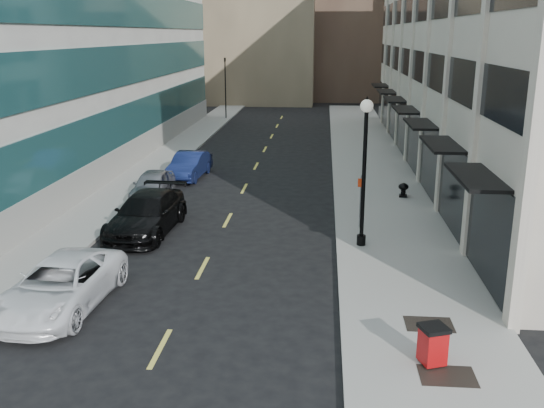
% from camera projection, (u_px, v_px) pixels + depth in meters
% --- Properties ---
extents(ground, '(160.00, 160.00, 0.00)m').
position_uv_depth(ground, '(139.00, 389.00, 14.83)').
color(ground, black).
rests_on(ground, ground).
extents(sidewalk_right, '(5.00, 80.00, 0.15)m').
position_uv_depth(sidewalk_right, '(379.00, 190.00, 33.38)').
color(sidewalk_right, '#9A978C').
rests_on(sidewalk_right, ground).
extents(sidewalk_left, '(3.00, 80.00, 0.15)m').
position_uv_depth(sidewalk_left, '(131.00, 185.00, 34.52)').
color(sidewalk_left, '#9A978C').
rests_on(sidewalk_left, ground).
extents(building_right, '(15.30, 46.50, 18.25)m').
position_uv_depth(building_right, '(533.00, 23.00, 36.88)').
color(building_right, beige).
rests_on(building_right, ground).
extents(building_left, '(16.14, 46.00, 20.00)m').
position_uv_depth(building_left, '(13.00, 8.00, 39.32)').
color(building_left, silver).
rests_on(building_left, ground).
extents(skyline_tan_far, '(12.00, 14.00, 22.00)m').
position_uv_depth(skyline_tan_far, '(199.00, 15.00, 87.79)').
color(skyline_tan_far, '#8F7B5D').
rests_on(skyline_tan_far, ground).
extents(skyline_stone, '(10.00, 14.00, 20.00)m').
position_uv_depth(skyline_stone, '(438.00, 20.00, 73.93)').
color(skyline_stone, beige).
rests_on(skyline_stone, ground).
extents(grate_mid, '(1.40, 1.00, 0.01)m').
position_uv_depth(grate_mid, '(447.00, 376.00, 15.13)').
color(grate_mid, black).
rests_on(grate_mid, sidewalk_right).
extents(grate_far, '(1.40, 1.00, 0.01)m').
position_uv_depth(grate_far, '(429.00, 324.00, 17.81)').
color(grate_far, black).
rests_on(grate_far, sidewalk_right).
extents(road_centerline, '(0.15, 68.20, 0.01)m').
position_uv_depth(road_centerline, '(237.00, 203.00, 31.13)').
color(road_centerline, '#D8CC4C').
rests_on(road_centerline, ground).
extents(traffic_signal, '(0.66, 0.66, 6.98)m').
position_uv_depth(traffic_signal, '(225.00, 62.00, 59.76)').
color(traffic_signal, black).
rests_on(traffic_signal, ground).
extents(car_white_van, '(2.89, 5.72, 1.55)m').
position_uv_depth(car_white_van, '(61.00, 285.00, 19.03)').
color(car_white_van, white).
rests_on(car_white_van, ground).
extents(car_black_pickup, '(2.71, 6.01, 1.71)m').
position_uv_depth(car_black_pickup, '(147.00, 214.00, 26.27)').
color(car_black_pickup, black).
rests_on(car_black_pickup, ground).
extents(car_silver_sedan, '(1.87, 4.43, 1.50)m').
position_uv_depth(car_silver_sedan, '(153.00, 185.00, 31.66)').
color(car_silver_sedan, gray).
rests_on(car_silver_sedan, ground).
extents(car_blue_sedan, '(2.03, 4.82, 1.55)m').
position_uv_depth(car_blue_sedan, '(189.00, 165.00, 36.28)').
color(car_blue_sedan, navy).
rests_on(car_blue_sedan, ground).
extents(trash_bin, '(0.84, 0.84, 1.07)m').
position_uv_depth(trash_bin, '(433.00, 343.00, 15.55)').
color(trash_bin, '#A20A0C').
rests_on(trash_bin, sidewalk_right).
extents(lamppost, '(0.50, 0.50, 5.98)m').
position_uv_depth(lamppost, '(365.00, 160.00, 23.58)').
color(lamppost, black).
rests_on(lamppost, sidewalk_right).
extents(sign_post, '(0.27, 0.12, 2.35)m').
position_uv_depth(sign_post, '(361.00, 194.00, 26.39)').
color(sign_post, slate).
rests_on(sign_post, sidewalk_right).
extents(urn_planter, '(0.53, 0.53, 0.73)m').
position_uv_depth(urn_planter, '(403.00, 189.00, 31.59)').
color(urn_planter, black).
rests_on(urn_planter, sidewalk_right).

